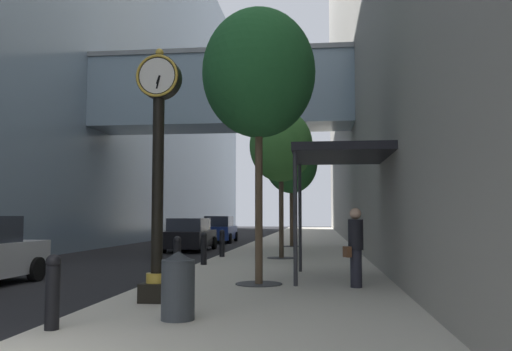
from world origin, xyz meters
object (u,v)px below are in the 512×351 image
at_px(bollard_third, 177,255).
at_px(pedestrian_walking, 355,245).
at_px(street_clock, 158,160).
at_px(street_tree_mid_far, 291,163).
at_px(bollard_fourth, 204,248).
at_px(street_tree_near, 259,74).
at_px(street_tree_mid_near, 281,146).
at_px(trash_bin, 178,285).
at_px(car_blue_mid, 220,230).
at_px(bollard_fifth, 222,243).
at_px(car_black_far, 190,235).
at_px(bollard_nearest, 53,290).

distance_m(bollard_third, pedestrian_walking, 4.91).
height_order(street_clock, street_tree_mid_far, street_tree_mid_far).
xyz_separation_m(bollard_fourth, street_tree_near, (2.35, -4.79, 4.47)).
relative_size(street_tree_mid_near, pedestrian_walking, 3.20).
bearing_deg(pedestrian_walking, bollard_third, 159.22).
relative_size(trash_bin, car_blue_mid, 0.22).
relative_size(pedestrian_walking, car_blue_mid, 0.38).
height_order(street_tree_mid_far, pedestrian_walking, street_tree_mid_far).
bearing_deg(street_clock, pedestrian_walking, 32.35).
distance_m(bollard_fifth, pedestrian_walking, 9.64).
height_order(street_tree_near, street_tree_mid_near, street_tree_near).
bearing_deg(bollard_fourth, car_black_far, 106.59).
bearing_deg(trash_bin, pedestrian_walking, 53.80).
distance_m(bollard_fifth, street_tree_near, 9.59).
bearing_deg(bollard_fourth, street_tree_near, -63.84).
xyz_separation_m(street_tree_mid_far, car_blue_mid, (-5.03, 6.49, -3.68)).
distance_m(pedestrian_walking, car_black_far, 15.48).
bearing_deg(trash_bin, bollard_fourth, 99.75).
bearing_deg(bollard_fourth, trash_bin, -80.25).
bearing_deg(street_tree_mid_far, bollard_nearest, -96.44).
bearing_deg(street_clock, bollard_third, 99.82).
bearing_deg(bollard_third, bollard_fourth, 90.00).
distance_m(bollard_nearest, bollard_fifth, 13.47).
bearing_deg(car_black_far, bollard_fifth, -63.96).
bearing_deg(street_tree_mid_near, bollard_fourth, -128.28).
distance_m(street_clock, car_blue_mid, 25.10).
bearing_deg(street_tree_mid_near, bollard_fifth, 170.70).
relative_size(street_tree_mid_near, trash_bin, 5.42).
bearing_deg(bollard_third, street_tree_near, -31.15).
distance_m(street_tree_mid_near, car_blue_mid, 15.54).
bearing_deg(bollard_nearest, bollard_third, 90.00).
distance_m(street_clock, pedestrian_walking, 4.87).
bearing_deg(bollard_fourth, bollard_nearest, -90.00).
bearing_deg(bollard_fourth, car_blue_mid, 98.82).
height_order(street_tree_near, car_blue_mid, street_tree_near).
relative_size(bollard_fourth, trash_bin, 1.01).
bearing_deg(car_blue_mid, trash_bin, -80.86).
relative_size(street_clock, trash_bin, 4.60).
bearing_deg(bollard_nearest, bollard_fifth, 90.00).
bearing_deg(pedestrian_walking, street_clock, -147.65).
xyz_separation_m(bollard_fifth, street_tree_near, (2.35, -8.16, 4.47)).
height_order(trash_bin, car_black_far, car_black_far).
xyz_separation_m(bollard_fourth, car_blue_mid, (-2.68, 17.25, 0.14)).
bearing_deg(bollard_fourth, street_tree_mid_near, 51.72).
distance_m(bollard_third, trash_bin, 6.04).
distance_m(bollard_fifth, street_tree_mid_far, 8.64).
height_order(bollard_nearest, car_blue_mid, car_blue_mid).
bearing_deg(bollard_fifth, street_tree_near, -73.91).
bearing_deg(street_clock, car_blue_mid, 97.81).
xyz_separation_m(bollard_third, car_blue_mid, (-2.68, 20.61, 0.14)).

